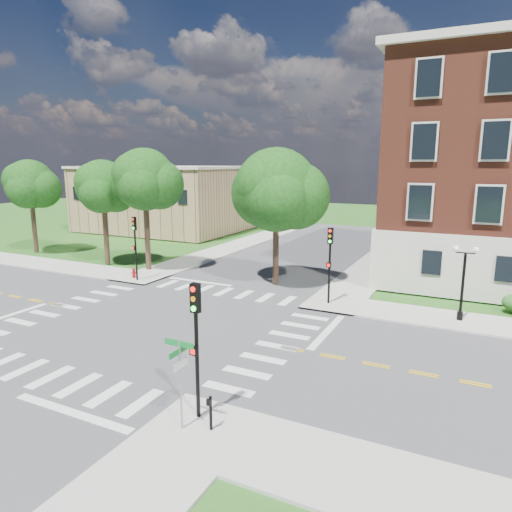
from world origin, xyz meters
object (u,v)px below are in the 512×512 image
at_px(traffic_signal_nw, 135,240).
at_px(traffic_signal_ne, 330,256).
at_px(fire_hydrant, 134,273).
at_px(push_button_post, 210,411).
at_px(twin_lamp_west, 463,279).
at_px(traffic_signal_se, 196,333).
at_px(street_sign_pole, 180,367).

bearing_deg(traffic_signal_nw, traffic_signal_ne, 2.95).
height_order(traffic_signal_ne, traffic_signal_nw, same).
distance_m(traffic_signal_nw, fire_hydrant, 2.85).
bearing_deg(traffic_signal_ne, push_button_post, -87.30).
bearing_deg(twin_lamp_west, traffic_signal_se, -117.29).
bearing_deg(fire_hydrant, street_sign_pole, -44.99).
distance_m(traffic_signal_ne, push_button_post, 15.45).
height_order(street_sign_pole, fire_hydrant, street_sign_pole).
xyz_separation_m(traffic_signal_se, traffic_signal_nw, (-14.67, 13.97, 0.00)).
xyz_separation_m(street_sign_pole, push_button_post, (0.90, 0.33, -1.51)).
bearing_deg(fire_hydrant, traffic_signal_se, -43.22).
bearing_deg(fire_hydrant, traffic_signal_ne, 1.08).
xyz_separation_m(traffic_signal_se, traffic_signal_ne, (0.11, 14.73, 0.00)).
bearing_deg(push_button_post, street_sign_pole, -159.86).
bearing_deg(push_button_post, traffic_signal_se, 148.04).
bearing_deg(traffic_signal_se, push_button_post, -31.96).
height_order(twin_lamp_west, street_sign_pole, twin_lamp_west).
distance_m(traffic_signal_se, push_button_post, 2.58).
bearing_deg(street_sign_pole, traffic_signal_se, 84.82).
bearing_deg(traffic_signal_se, street_sign_pole, -95.18).
bearing_deg(traffic_signal_nw, traffic_signal_se, -43.61).
height_order(traffic_signal_nw, push_button_post, traffic_signal_nw).
relative_size(traffic_signal_nw, street_sign_pole, 1.55).
xyz_separation_m(twin_lamp_west, push_button_post, (-6.89, -15.48, -1.73)).
relative_size(traffic_signal_ne, traffic_signal_nw, 1.00).
relative_size(twin_lamp_west, fire_hydrant, 5.64).
xyz_separation_m(traffic_signal_ne, twin_lamp_west, (7.61, 0.23, -0.66)).
bearing_deg(push_button_post, twin_lamp_west, 66.00).
height_order(traffic_signal_ne, fire_hydrant, traffic_signal_ne).
relative_size(twin_lamp_west, street_sign_pole, 1.36).
relative_size(traffic_signal_ne, twin_lamp_west, 1.13).
bearing_deg(traffic_signal_nw, twin_lamp_west, 2.54).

